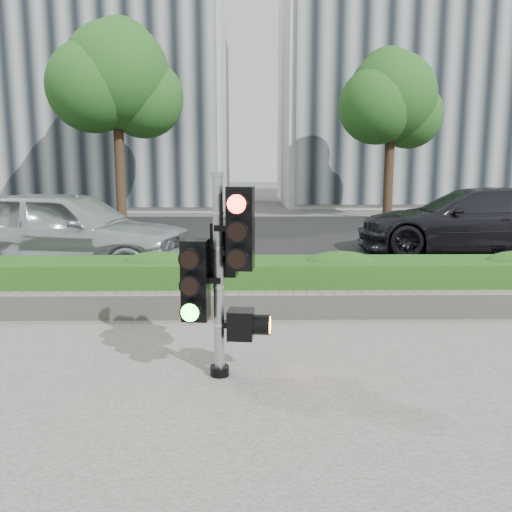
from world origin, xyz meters
name	(u,v)px	position (x,y,z in m)	size (l,w,h in m)	color
ground	(236,371)	(0.00, 0.00, 0.00)	(120.00, 120.00, 0.00)	#51514C
road	(244,239)	(0.00, 10.00, 0.01)	(60.00, 13.00, 0.02)	black
curb	(240,293)	(0.00, 3.15, 0.06)	(60.00, 0.25, 0.12)	gray
stone_wall	(239,305)	(0.00, 1.90, 0.20)	(12.00, 0.32, 0.34)	gray
hedge	(240,283)	(0.00, 2.55, 0.37)	(12.00, 1.00, 0.68)	#3D7E26
building_left	(65,54)	(-9.00, 23.00, 7.50)	(16.00, 9.00, 15.00)	#B7B7B2
building_right	(448,92)	(11.00, 25.00, 6.00)	(18.00, 10.00, 12.00)	#B7B7B2
tree_left	(116,80)	(-4.52, 14.56, 5.04)	(4.61, 4.03, 7.34)	black
tree_right	(391,100)	(5.48, 15.55, 4.48)	(4.10, 3.58, 6.53)	black
traffic_signal	(222,265)	(-0.13, -0.17, 1.14)	(0.71, 0.54, 2.02)	black
car_silver	(67,231)	(-3.37, 5.09, 0.84)	(1.95, 4.83, 1.65)	silver
car_dark	(471,220)	(5.46, 7.50, 0.79)	(2.16, 5.32, 1.54)	black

